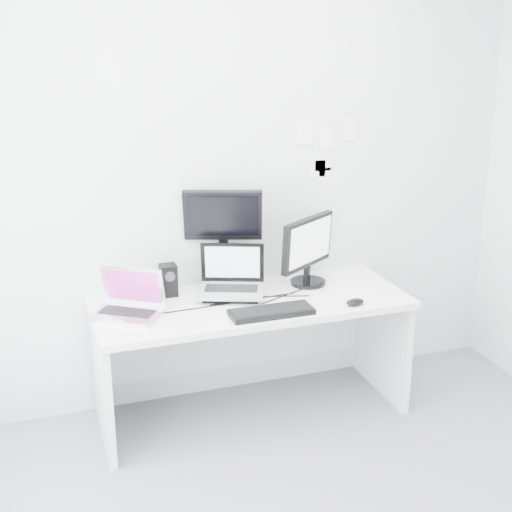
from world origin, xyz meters
name	(u,v)px	position (x,y,z in m)	size (l,w,h in m)	color
back_wall	(232,182)	(0.00, 1.60, 1.35)	(3.60, 3.60, 0.00)	silver
desk	(252,358)	(0.00, 1.25, 0.36)	(1.80, 0.70, 0.73)	white
macbook	(125,293)	(-0.72, 1.24, 0.87)	(0.36, 0.27, 0.27)	#B5B5BA
speaker	(168,280)	(-0.43, 1.48, 0.82)	(0.09, 0.09, 0.19)	black
dell_laptop	(231,273)	(-0.10, 1.32, 0.88)	(0.37, 0.29, 0.31)	#9D9FA4
rear_monitor	(223,237)	(-0.09, 1.51, 1.04)	(0.46, 0.16, 0.62)	black
samsung_monitor	(309,250)	(0.41, 1.39, 0.95)	(0.47, 0.22, 0.43)	black
keyboard	(271,312)	(0.03, 1.01, 0.75)	(0.46, 0.16, 0.03)	black
mouse	(355,302)	(0.53, 0.99, 0.75)	(0.11, 0.07, 0.04)	black
wall_note_0	(304,133)	(0.45, 1.59, 1.62)	(0.10, 0.00, 0.14)	white
wall_note_1	(327,138)	(0.60, 1.59, 1.58)	(0.09, 0.00, 0.13)	white
wall_note_2	(349,129)	(0.75, 1.59, 1.63)	(0.10, 0.00, 0.14)	white
wall_note_3	(323,164)	(0.58, 1.59, 1.42)	(0.11, 0.00, 0.08)	white
wall_note_4	(325,174)	(0.59, 1.59, 1.36)	(0.08, 0.00, 0.08)	white
wall_note_5	(317,169)	(0.54, 1.59, 1.40)	(0.11, 0.00, 0.10)	white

